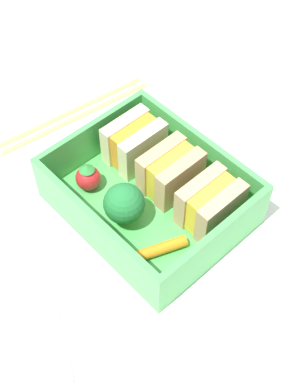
{
  "coord_description": "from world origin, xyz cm",
  "views": [
    {
      "loc": [
        22.26,
        -20.75,
        42.9
      ],
      "look_at": [
        0.0,
        0.0,
        2.7
      ],
      "focal_mm": 50.0,
      "sensor_mm": 36.0,
      "label": 1
    }
  ],
  "objects_px": {
    "chopstick_pair": "(74,113)",
    "carrot_stick_far_left": "(161,249)",
    "strawberry_far_left": "(88,177)",
    "broccoli_floret": "(126,205)",
    "sandwich_left": "(134,142)",
    "sandwich_center": "(210,204)",
    "sandwich_center_left": "(171,172)"
  },
  "relations": [
    {
      "from": "chopstick_pair",
      "to": "carrot_stick_far_left",
      "type": "bearing_deg",
      "value": -15.92
    },
    {
      "from": "strawberry_far_left",
      "to": "chopstick_pair",
      "type": "relative_size",
      "value": 0.16
    },
    {
      "from": "strawberry_far_left",
      "to": "broccoli_floret",
      "type": "xyz_separation_m",
      "value": [
        0.06,
        -0.0,
        0.01
      ]
    },
    {
      "from": "sandwich_left",
      "to": "sandwich_center",
      "type": "distance_m",
      "value": 0.1
    },
    {
      "from": "sandwich_center_left",
      "to": "broccoli_floret",
      "type": "bearing_deg",
      "value": -87.76
    },
    {
      "from": "sandwich_left",
      "to": "chopstick_pair",
      "type": "height_order",
      "value": "sandwich_left"
    },
    {
      "from": "sandwich_left",
      "to": "sandwich_center_left",
      "type": "xyz_separation_m",
      "value": [
        0.05,
        0.0,
        0.0
      ]
    },
    {
      "from": "broccoli_floret",
      "to": "sandwich_center_left",
      "type": "bearing_deg",
      "value": 92.24
    },
    {
      "from": "carrot_stick_far_left",
      "to": "strawberry_far_left",
      "type": "bearing_deg",
      "value": 179.81
    },
    {
      "from": "strawberry_far_left",
      "to": "carrot_stick_far_left",
      "type": "height_order",
      "value": "strawberry_far_left"
    },
    {
      "from": "sandwich_center_left",
      "to": "broccoli_floret",
      "type": "xyz_separation_m",
      "value": [
        0.0,
        -0.06,
        0.0
      ]
    },
    {
      "from": "sandwich_center",
      "to": "sandwich_center_left",
      "type": "bearing_deg",
      "value": 180.0
    },
    {
      "from": "sandwich_center_left",
      "to": "broccoli_floret",
      "type": "height_order",
      "value": "same"
    },
    {
      "from": "sandwich_left",
      "to": "carrot_stick_far_left",
      "type": "relative_size",
      "value": 1.13
    },
    {
      "from": "sandwich_left",
      "to": "strawberry_far_left",
      "type": "distance_m",
      "value": 0.06
    },
    {
      "from": "strawberry_far_left",
      "to": "sandwich_left",
      "type": "bearing_deg",
      "value": 87.3
    },
    {
      "from": "sandwich_center_left",
      "to": "strawberry_far_left",
      "type": "bearing_deg",
      "value": -133.17
    },
    {
      "from": "sandwich_center",
      "to": "carrot_stick_far_left",
      "type": "xyz_separation_m",
      "value": [
        -0.0,
        -0.06,
        -0.02
      ]
    },
    {
      "from": "strawberry_far_left",
      "to": "chopstick_pair",
      "type": "xyz_separation_m",
      "value": [
        -0.1,
        0.06,
        -0.02
      ]
    },
    {
      "from": "strawberry_far_left",
      "to": "chopstick_pair",
      "type": "distance_m",
      "value": 0.12
    },
    {
      "from": "sandwich_center",
      "to": "broccoli_floret",
      "type": "xyz_separation_m",
      "value": [
        -0.05,
        -0.06,
        0.0
      ]
    },
    {
      "from": "sandwich_left",
      "to": "broccoli_floret",
      "type": "bearing_deg",
      "value": -47.45
    },
    {
      "from": "chopstick_pair",
      "to": "strawberry_far_left",
      "type": "bearing_deg",
      "value": -30.11
    },
    {
      "from": "sandwich_center",
      "to": "chopstick_pair",
      "type": "bearing_deg",
      "value": -179.71
    },
    {
      "from": "sandwich_center_left",
      "to": "chopstick_pair",
      "type": "xyz_separation_m",
      "value": [
        -0.15,
        -0.0,
        -0.03
      ]
    },
    {
      "from": "sandwich_left",
      "to": "broccoli_floret",
      "type": "relative_size",
      "value": 1.22
    },
    {
      "from": "strawberry_far_left",
      "to": "chopstick_pair",
      "type": "height_order",
      "value": "strawberry_far_left"
    },
    {
      "from": "sandwich_left",
      "to": "carrot_stick_far_left",
      "type": "xyz_separation_m",
      "value": [
        0.1,
        -0.06,
        -0.02
      ]
    },
    {
      "from": "sandwich_center_left",
      "to": "strawberry_far_left",
      "type": "relative_size",
      "value": 1.78
    },
    {
      "from": "sandwich_left",
      "to": "carrot_stick_far_left",
      "type": "bearing_deg",
      "value": -30.3
    },
    {
      "from": "sandwich_center_left",
      "to": "sandwich_center",
      "type": "relative_size",
      "value": 1.0
    },
    {
      "from": "chopstick_pair",
      "to": "sandwich_left",
      "type": "bearing_deg",
      "value": 0.6
    }
  ]
}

